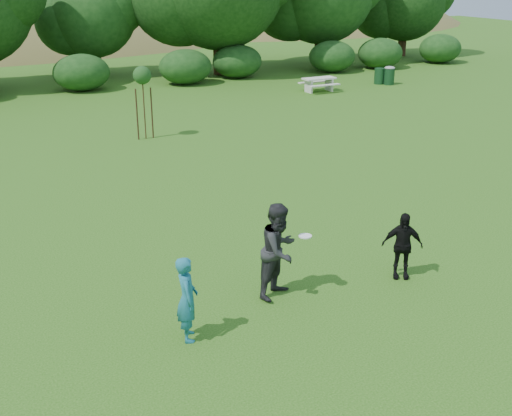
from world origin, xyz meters
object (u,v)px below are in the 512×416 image
at_px(trash_can_near, 379,76).
at_px(picnic_table, 319,82).
at_px(player_black, 402,245).
at_px(player_teal, 187,299).
at_px(sapling, 142,77).
at_px(trash_can_lidded, 389,75).
at_px(player_grey, 279,250).

xyz_separation_m(trash_can_near, picnic_table, (-4.45, -0.55, 0.07)).
relative_size(player_black, picnic_table, 0.84).
bearing_deg(player_teal, sapling, 0.22).
relative_size(player_teal, picnic_table, 0.91).
bearing_deg(trash_can_lidded, player_black, -127.13).
relative_size(player_grey, trash_can_lidded, 1.92).
distance_m(player_black, sapling, 14.34).
xyz_separation_m(player_teal, trash_can_lidded, (20.07, 20.07, -0.27)).
bearing_deg(trash_can_near, picnic_table, -172.96).
height_order(player_grey, trash_can_near, player_grey).
xyz_separation_m(player_teal, sapling, (3.75, 14.42, 1.60)).
bearing_deg(trash_can_lidded, sapling, -160.91).
xyz_separation_m(picnic_table, trash_can_lidded, (4.81, 0.11, 0.02)).
bearing_deg(trash_can_near, player_teal, -133.86).
height_order(player_grey, trash_can_lidded, player_grey).
bearing_deg(player_teal, player_black, -72.51).
bearing_deg(trash_can_near, sapling, -159.11).
bearing_deg(trash_can_lidded, picnic_table, -178.73).
height_order(player_black, trash_can_near, player_black).
height_order(player_grey, sapling, sapling).
height_order(trash_can_near, trash_can_lidded, trash_can_lidded).
relative_size(trash_can_near, picnic_table, 0.50).
height_order(sapling, picnic_table, sapling).
height_order(player_teal, sapling, sapling).
distance_m(player_grey, player_black, 2.82).
bearing_deg(player_teal, trash_can_lidded, -30.21).
height_order(sapling, trash_can_lidded, sapling).
relative_size(player_teal, player_black, 1.08).
bearing_deg(player_grey, picnic_table, 27.17).
bearing_deg(player_teal, picnic_table, -22.60).
xyz_separation_m(player_teal, picnic_table, (15.26, 19.96, -0.30)).
relative_size(player_grey, sapling, 0.71).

